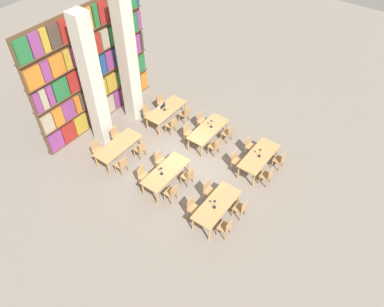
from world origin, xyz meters
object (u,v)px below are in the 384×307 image
(chair_22, at_px, (185,114))
(chair_0, at_px, (226,227))
(desk_lamp_2, at_px, (161,169))
(desk_lamp_3, at_px, (211,122))
(desk_lamp_1, at_px, (260,151))
(chair_10, at_px, (188,176))
(chair_2, at_px, (241,208))
(desk_lamp_4, at_px, (164,104))
(reading_table_5, at_px, (166,110))
(chair_13, at_px, (188,133))
(pillar_center, at_px, (128,61))
(chair_12, at_px, (215,146))
(chair_19, at_px, (116,135))
(chair_15, at_px, (202,120))
(reading_table_1, at_px, (259,157))
(chair_9, at_px, (144,176))
(chair_20, at_px, (172,125))
(reading_table_3, at_px, (208,130))
(reading_table_2, at_px, (166,173))
(chair_8, at_px, (172,192))
(reading_table_0, at_px, (217,205))
(chair_1, at_px, (193,208))
(chair_7, at_px, (250,145))
(chair_17, at_px, (97,150))
(chair_11, at_px, (160,160))
(laptop, at_px, (162,107))
(chair_3, at_px, (209,190))
(desk_lamp_0, at_px, (215,202))
(chair_21, at_px, (148,113))
(reading_table_4, at_px, (118,146))
(chair_18, at_px, (141,149))
(chair_16, at_px, (122,164))
(pillar_left, at_px, (92,83))
(chair_14, at_px, (228,133))
(chair_4, at_px, (267,176))

(chair_22, bearing_deg, chair_0, -130.03)
(desk_lamp_2, bearing_deg, desk_lamp_3, 0.46)
(desk_lamp_1, height_order, chair_10, desk_lamp_1)
(chair_2, bearing_deg, desk_lamp_1, 15.31)
(desk_lamp_4, bearing_deg, reading_table_5, -8.21)
(chair_13, height_order, desk_lamp_4, desk_lamp_4)
(pillar_center, bearing_deg, desk_lamp_1, -86.35)
(chair_12, xyz_separation_m, chair_19, (-2.05, 3.91, 0.00))
(chair_15, bearing_deg, desk_lamp_4, -68.16)
(chair_2, distance_m, reading_table_1, 2.67)
(chair_9, distance_m, chair_20, 3.26)
(desk_lamp_1, bearing_deg, chair_13, 95.66)
(chair_13, bearing_deg, chair_20, -88.20)
(pillar_center, relative_size, reading_table_1, 2.80)
(reading_table_3, distance_m, chair_19, 4.09)
(reading_table_2, bearing_deg, chair_8, -126.57)
(reading_table_0, relative_size, reading_table_5, 1.00)
(chair_1, distance_m, chair_2, 1.77)
(pillar_center, relative_size, desk_lamp_3, 14.22)
(chair_0, relative_size, desk_lamp_1, 2.02)
(chair_7, bearing_deg, chair_2, 24.72)
(chair_22, bearing_deg, chair_17, 159.85)
(chair_11, relative_size, laptop, 2.78)
(pillar_center, xyz_separation_m, chair_22, (1.07, -2.28, -2.52))
(laptop, bearing_deg, chair_2, 66.23)
(chair_3, bearing_deg, desk_lamp_0, 45.32)
(chair_9, relative_size, chair_21, 1.00)
(desk_lamp_1, height_order, chair_9, desk_lamp_1)
(chair_8, xyz_separation_m, reading_table_4, (0.49, 3.29, 0.18))
(reading_table_1, xyz_separation_m, chair_20, (-0.41, 4.29, -0.18))
(desk_lamp_0, height_order, reading_table_3, desk_lamp_0)
(reading_table_0, bearing_deg, chair_8, 102.26)
(chair_8, height_order, reading_table_5, chair_8)
(chair_0, relative_size, chair_10, 1.00)
(reading_table_2, xyz_separation_m, chair_18, (0.54, 1.84, -0.18))
(desk_lamp_2, bearing_deg, laptop, 39.70)
(chair_12, relative_size, chair_21, 1.00)
(pillar_center, bearing_deg, chair_18, -131.88)
(reading_table_4, bearing_deg, desk_lamp_1, -59.92)
(chair_7, bearing_deg, chair_16, -41.60)
(reading_table_3, bearing_deg, desk_lamp_2, -178.86)
(reading_table_0, bearing_deg, pillar_left, 84.95)
(chair_8, xyz_separation_m, chair_14, (4.16, 0.10, 0.00))
(chair_4, distance_m, reading_table_4, 6.32)
(reading_table_2, height_order, chair_20, chair_20)
(chair_9, height_order, desk_lamp_3, desk_lamp_3)
(desk_lamp_1, xyz_separation_m, reading_table_2, (-2.92, 2.56, -0.37))
(reading_table_4, relative_size, chair_19, 2.41)
(chair_4, height_order, laptop, laptop)
(chair_11, xyz_separation_m, reading_table_3, (2.57, -0.62, 0.18))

